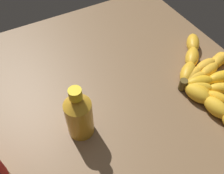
{
  "coord_description": "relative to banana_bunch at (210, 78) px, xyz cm",
  "views": [
    {
      "loc": [
        -14.21,
        -35.52,
        49.89
      ],
      "look_at": [
        3.95,
        -2.49,
        5.23
      ],
      "focal_mm": 40.33,
      "sensor_mm": 36.0,
      "label": 1
    }
  ],
  "objects": [
    {
      "name": "ground_plane",
      "position": [
        -28.9,
        9.5,
        -3.94
      ],
      "size": [
        84.73,
        76.53,
        4.51
      ],
      "primitive_type": "cube",
      "color": "brown"
    },
    {
      "name": "honey_bottle",
      "position": [
        -35.0,
        3.07,
        4.54
      ],
      "size": [
        5.81,
        5.81,
        14.15
      ],
      "color": "gold",
      "rests_on": "ground_plane"
    },
    {
      "name": "banana_bunch",
      "position": [
        0.0,
        0.0,
        0.0
      ],
      "size": [
        21.71,
        33.57,
        3.76
      ],
      "color": "gold",
      "rests_on": "ground_plane"
    }
  ]
}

